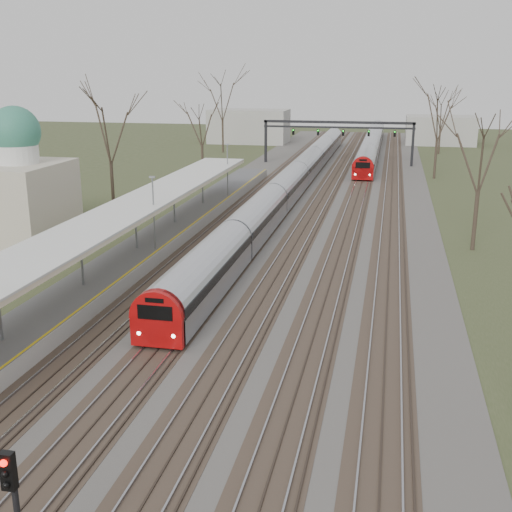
% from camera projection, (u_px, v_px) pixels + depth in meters
% --- Properties ---
extents(track_bed, '(24.00, 160.00, 0.22)m').
position_uv_depth(track_bed, '(310.00, 207.00, 62.28)').
color(track_bed, '#474442').
rests_on(track_bed, ground).
extents(platform, '(3.50, 69.00, 1.00)m').
position_uv_depth(platform, '(155.00, 243.00, 47.57)').
color(platform, '#9E9B93').
rests_on(platform, ground).
extents(canopy, '(4.10, 50.00, 3.11)m').
position_uv_depth(canopy, '(129.00, 210.00, 42.37)').
color(canopy, slate).
rests_on(canopy, platform).
extents(dome_building, '(10.00, 8.00, 10.30)m').
position_uv_depth(dome_building, '(1.00, 192.00, 49.65)').
color(dome_building, beige).
rests_on(dome_building, ground).
extents(signal_gantry, '(21.00, 0.59, 6.08)m').
position_uv_depth(signal_gantry, '(338.00, 129.00, 89.11)').
color(signal_gantry, black).
rests_on(signal_gantry, ground).
extents(tree_west_far, '(5.50, 5.50, 11.33)m').
position_uv_depth(tree_west_far, '(109.00, 126.00, 56.92)').
color(tree_west_far, '#2D231C').
rests_on(tree_west_far, ground).
extents(tree_east_far, '(5.00, 5.00, 10.30)m').
position_uv_depth(tree_east_far, '(482.00, 151.00, 45.33)').
color(tree_east_far, '#2D231C').
rests_on(tree_east_far, ground).
extents(train_near, '(2.62, 90.21, 3.05)m').
position_uv_depth(train_near, '(297.00, 175.00, 71.90)').
color(train_near, '#A4A6AE').
rests_on(train_near, ground).
extents(train_far, '(2.62, 60.21, 3.05)m').
position_uv_depth(train_far, '(372.00, 143.00, 103.84)').
color(train_far, '#A4A6AE').
rests_on(train_far, ground).
extents(signal_post, '(0.35, 0.45, 4.10)m').
position_uv_depth(signal_post, '(14.00, 500.00, 15.60)').
color(signal_post, black).
rests_on(signal_post, ground).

